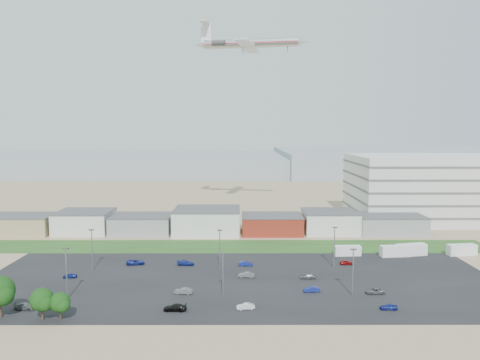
{
  "coord_description": "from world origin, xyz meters",
  "views": [
    {
      "loc": [
        4.92,
        -85.64,
        34.95
      ],
      "look_at": [
        5.12,
        22.0,
        23.33
      ],
      "focal_mm": 35.0,
      "sensor_mm": 36.0,
      "label": 1
    }
  ],
  "objects_px": {
    "airliner": "(251,43)",
    "parked_car_6": "(186,263)",
    "parked_car_9": "(135,262)",
    "parked_car_4": "(183,291)",
    "parked_car_12": "(308,276)",
    "box_trailer_a": "(347,251)",
    "parked_car_8": "(346,263)",
    "parked_car_0": "(375,291)",
    "parked_car_7": "(246,275)",
    "parked_car_2": "(389,307)",
    "parked_car_10": "(25,306)",
    "parked_car_1": "(312,289)",
    "parked_car_13": "(246,306)",
    "parked_car_3": "(175,308)",
    "parked_car_5": "(70,276)",
    "parked_car_11": "(246,263)"
  },
  "relations": [
    {
      "from": "airliner",
      "to": "parked_car_6",
      "type": "distance_m",
      "value": 105.2
    },
    {
      "from": "parked_car_6",
      "to": "parked_car_9",
      "type": "bearing_deg",
      "value": 91.63
    },
    {
      "from": "parked_car_4",
      "to": "parked_car_12",
      "type": "distance_m",
      "value": 29.92
    },
    {
      "from": "box_trailer_a",
      "to": "parked_car_8",
      "type": "distance_m",
      "value": 9.33
    },
    {
      "from": "parked_car_0",
      "to": "parked_car_7",
      "type": "xyz_separation_m",
      "value": [
        -27.33,
        11.13,
        0.08
      ]
    },
    {
      "from": "parked_car_2",
      "to": "parked_car_0",
      "type": "bearing_deg",
      "value": -177.99
    },
    {
      "from": "parked_car_9",
      "to": "parked_car_10",
      "type": "distance_m",
      "value": 33.9
    },
    {
      "from": "parked_car_2",
      "to": "parked_car_7",
      "type": "relative_size",
      "value": 0.87
    },
    {
      "from": "airliner",
      "to": "parked_car_2",
      "type": "height_order",
      "value": "airliner"
    },
    {
      "from": "parked_car_1",
      "to": "parked_car_8",
      "type": "distance_m",
      "value": 23.82
    },
    {
      "from": "parked_car_7",
      "to": "parked_car_10",
      "type": "distance_m",
      "value": 47.86
    },
    {
      "from": "parked_car_13",
      "to": "parked_car_2",
      "type": "bearing_deg",
      "value": 82.85
    },
    {
      "from": "parked_car_4",
      "to": "parked_car_8",
      "type": "relative_size",
      "value": 1.15
    },
    {
      "from": "parked_car_6",
      "to": "parked_car_13",
      "type": "bearing_deg",
      "value": -148.83
    },
    {
      "from": "parked_car_1",
      "to": "parked_car_12",
      "type": "distance_m",
      "value": 9.08
    },
    {
      "from": "parked_car_3",
      "to": "parked_car_8",
      "type": "distance_m",
      "value": 50.88
    },
    {
      "from": "parked_car_3",
      "to": "parked_car_9",
      "type": "relative_size",
      "value": 0.95
    },
    {
      "from": "parked_car_12",
      "to": "parked_car_5",
      "type": "bearing_deg",
      "value": -89.35
    },
    {
      "from": "parked_car_1",
      "to": "parked_car_8",
      "type": "relative_size",
      "value": 1.05
    },
    {
      "from": "parked_car_4",
      "to": "parked_car_13",
      "type": "xyz_separation_m",
      "value": [
        13.22,
        -8.65,
        -0.06
      ]
    },
    {
      "from": "parked_car_10",
      "to": "parked_car_11",
      "type": "height_order",
      "value": "parked_car_10"
    },
    {
      "from": "parked_car_7",
      "to": "parked_car_1",
      "type": "bearing_deg",
      "value": 61.14
    },
    {
      "from": "box_trailer_a",
      "to": "parked_car_10",
      "type": "distance_m",
      "value": 82.06
    },
    {
      "from": "box_trailer_a",
      "to": "parked_car_2",
      "type": "relative_size",
      "value": 2.17
    },
    {
      "from": "parked_car_4",
      "to": "parked_car_10",
      "type": "height_order",
      "value": "parked_car_4"
    },
    {
      "from": "parked_car_9",
      "to": "parked_car_5",
      "type": "bearing_deg",
      "value": 122.51
    },
    {
      "from": "airliner",
      "to": "parked_car_0",
      "type": "relative_size",
      "value": 11.68
    },
    {
      "from": "parked_car_8",
      "to": "parked_car_10",
      "type": "xyz_separation_m",
      "value": [
        -69.72,
        -30.26,
        0.05
      ]
    },
    {
      "from": "box_trailer_a",
      "to": "parked_car_10",
      "type": "bearing_deg",
      "value": -154.67
    },
    {
      "from": "parked_car_0",
      "to": "parked_car_3",
      "type": "bearing_deg",
      "value": -79.06
    },
    {
      "from": "parked_car_6",
      "to": "parked_car_2",
      "type": "bearing_deg",
      "value": -120.69
    },
    {
      "from": "box_trailer_a",
      "to": "parked_car_1",
      "type": "relative_size",
      "value": 2.05
    },
    {
      "from": "parked_car_5",
      "to": "parked_car_9",
      "type": "relative_size",
      "value": 0.67
    },
    {
      "from": "parked_car_10",
      "to": "parked_car_2",
      "type": "bearing_deg",
      "value": -82.32
    },
    {
      "from": "airliner",
      "to": "parked_car_8",
      "type": "distance_m",
      "value": 105.87
    },
    {
      "from": "parked_car_3",
      "to": "parked_car_10",
      "type": "height_order",
      "value": "parked_car_3"
    },
    {
      "from": "parked_car_6",
      "to": "parked_car_10",
      "type": "xyz_separation_m",
      "value": [
        -27.96,
        -29.88,
        -0.02
      ]
    },
    {
      "from": "airliner",
      "to": "parked_car_1",
      "type": "relative_size",
      "value": 13.28
    },
    {
      "from": "parked_car_0",
      "to": "parked_car_6",
      "type": "xyz_separation_m",
      "value": [
        -42.91,
        21.15,
        0.08
      ]
    },
    {
      "from": "parked_car_6",
      "to": "parked_car_3",
      "type": "bearing_deg",
      "value": -173.07
    },
    {
      "from": "parked_car_2",
      "to": "parked_car_11",
      "type": "xyz_separation_m",
      "value": [
        -27.45,
        29.57,
        0.03
      ]
    },
    {
      "from": "airliner",
      "to": "parked_car_12",
      "type": "bearing_deg",
      "value": -71.71
    },
    {
      "from": "parked_car_9",
      "to": "parked_car_13",
      "type": "xyz_separation_m",
      "value": [
        28.27,
        -30.45,
        -0.07
      ]
    },
    {
      "from": "parked_car_1",
      "to": "parked_car_4",
      "type": "xyz_separation_m",
      "value": [
        -27.64,
        -1.12,
        0.06
      ]
    },
    {
      "from": "parked_car_8",
      "to": "parked_car_10",
      "type": "distance_m",
      "value": 76.0
    },
    {
      "from": "parked_car_7",
      "to": "parked_car_12",
      "type": "distance_m",
      "value": 14.49
    },
    {
      "from": "parked_car_2",
      "to": "parked_car_9",
      "type": "xyz_separation_m",
      "value": [
        -56.16,
        30.72,
        0.09
      ]
    },
    {
      "from": "box_trailer_a",
      "to": "parked_car_5",
      "type": "relative_size",
      "value": 2.28
    },
    {
      "from": "parked_car_1",
      "to": "parked_car_11",
      "type": "height_order",
      "value": "parked_car_11"
    },
    {
      "from": "parked_car_3",
      "to": "parked_car_6",
      "type": "xyz_separation_m",
      "value": [
        -1.41,
        30.62,
        -0.01
      ]
    }
  ]
}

